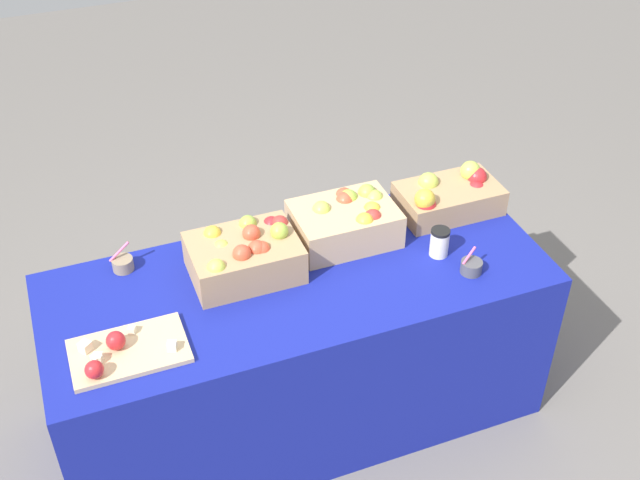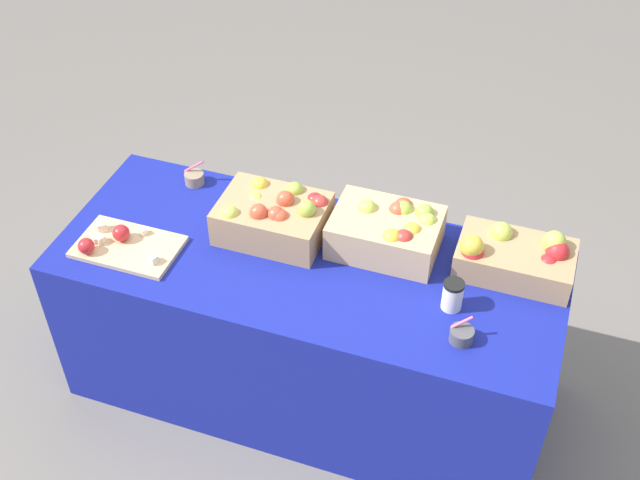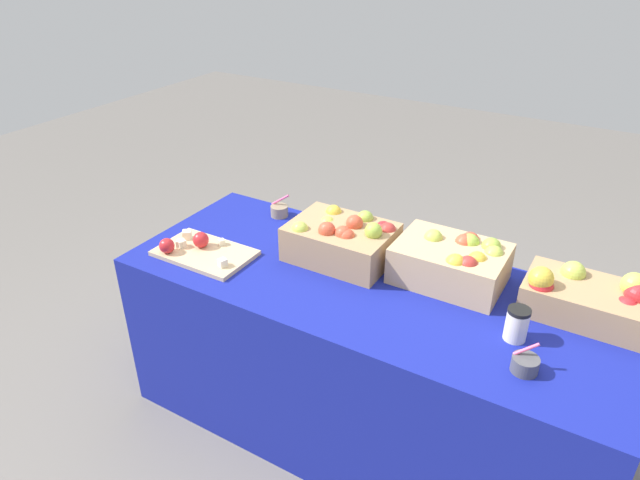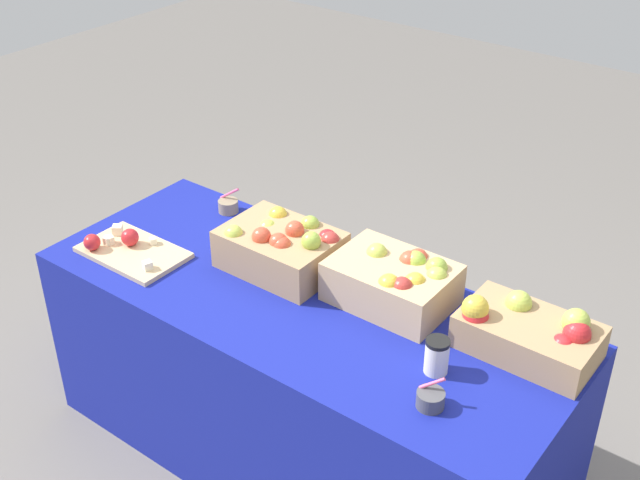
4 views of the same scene
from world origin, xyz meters
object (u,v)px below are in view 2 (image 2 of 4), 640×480
at_px(cutting_board_front, 122,244).
at_px(sample_bowl_near, 462,335).
at_px(sample_bowl_mid, 194,178).
at_px(apple_crate_left, 515,257).
at_px(coffee_cup, 453,295).
at_px(apple_crate_right, 274,216).
at_px(apple_crate_middle, 389,231).

xyz_separation_m(cutting_board_front, sample_bowl_near, (1.30, -0.03, 0.01)).
height_order(cutting_board_front, sample_bowl_mid, sample_bowl_mid).
relative_size(cutting_board_front, sample_bowl_mid, 3.66).
bearing_deg(sample_bowl_near, apple_crate_left, 74.04).
relative_size(cutting_board_front, coffee_cup, 3.35).
distance_m(apple_crate_left, cutting_board_front, 1.45).
height_order(cutting_board_front, sample_bowl_near, sample_bowl_near).
bearing_deg(sample_bowl_mid, cutting_board_front, -99.98).
distance_m(apple_crate_right, coffee_cup, 0.74).
distance_m(cutting_board_front, sample_bowl_near, 1.30).
height_order(apple_crate_right, sample_bowl_mid, apple_crate_right).
bearing_deg(cutting_board_front, sample_bowl_mid, 80.02).
bearing_deg(apple_crate_middle, sample_bowl_near, -45.80).
height_order(apple_crate_middle, sample_bowl_mid, apple_crate_middle).
height_order(apple_crate_middle, apple_crate_right, apple_crate_right).
distance_m(sample_bowl_mid, coffee_cup, 1.21).
relative_size(apple_crate_left, cutting_board_front, 1.07).
relative_size(apple_crate_middle, cutting_board_front, 1.03).
bearing_deg(sample_bowl_near, apple_crate_middle, 134.20).
bearing_deg(coffee_cup, sample_bowl_near, -65.54).
distance_m(sample_bowl_near, coffee_cup, 0.16).
xyz_separation_m(apple_crate_left, apple_crate_right, (-0.90, -0.09, 0.01)).
bearing_deg(cutting_board_front, coffee_cup, 4.96).
bearing_deg(apple_crate_right, apple_crate_left, 5.43).
height_order(sample_bowl_mid, coffee_cup, coffee_cup).
height_order(apple_crate_left, sample_bowl_near, apple_crate_left).
height_order(apple_crate_middle, coffee_cup, apple_crate_middle).
xyz_separation_m(apple_crate_right, cutting_board_front, (-0.51, -0.27, -0.06)).
bearing_deg(apple_crate_left, sample_bowl_near, -105.96).
bearing_deg(sample_bowl_mid, apple_crate_right, -23.14).
bearing_deg(apple_crate_right, cutting_board_front, -151.94).
xyz_separation_m(apple_crate_left, sample_bowl_near, (-0.11, -0.39, -0.04)).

